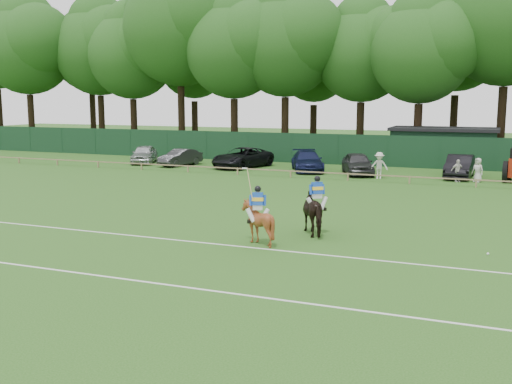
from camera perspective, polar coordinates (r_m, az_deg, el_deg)
The scene contains 20 objects.
ground at distance 23.70m, azimuth -3.86°, elevation -4.33°, with size 160.00×160.00×0.00m, color #1E4C14.
horse_dark at distance 24.13m, azimuth 5.81°, elevation -1.86°, with size 1.00×2.20×1.86m, color black.
horse_chestnut at distance 22.49m, azimuth 0.16°, elevation -2.89°, with size 1.32×1.49×1.64m, color brown.
sedan_silver at distance 50.99m, azimuth -10.60°, elevation 3.57°, with size 1.79×4.44×1.51m, color #B0B2B6.
sedan_grey at distance 48.66m, azimuth -7.23°, elevation 3.29°, with size 1.41×4.04×1.33m, color #2D2E30.
suv_black at distance 46.97m, azimuth -1.31°, elevation 3.29°, with size 2.58×5.60×1.55m, color black.
sedan_navy at distance 44.88m, azimuth 4.90°, elevation 2.95°, with size 2.10×5.16×1.50m, color #13193D.
hatch_grey at distance 43.31m, azimuth 9.65°, elevation 2.69°, with size 1.85×4.60×1.57m, color #323235.
estate_black at distance 43.29m, azimuth 18.83°, elevation 2.32°, with size 1.65×4.75×1.56m, color black.
spectator_left at distance 41.39m, azimuth 11.65°, elevation 2.50°, with size 1.16×0.67×1.79m, color beige.
spectator_mid at distance 41.09m, azimuth 18.63°, elevation 1.94°, with size 0.86×0.36×1.48m, color silver.
spectator_right at distance 41.41m, azimuth 20.37°, elevation 1.97°, with size 0.77×0.50×1.58m, color beige.
rider_dark at distance 23.98m, azimuth 5.85°, elevation 0.02°, with size 0.85×0.65×1.41m.
rider_chestnut at distance 22.34m, azimuth 0.16°, elevation -1.03°, with size 0.98×0.54×2.05m.
polo_ball at distance 22.55m, azimuth 21.22°, elevation -5.51°, with size 0.09×0.09×0.09m, color silver.
pitch_lines at distance 20.70m, azimuth -8.12°, elevation -6.35°, with size 60.00×5.10×0.01m.
pitch_rail at distance 40.33m, azimuth 7.37°, elevation 1.79°, with size 62.10×0.10×0.50m.
perimeter_fence at distance 48.96m, azimuth 10.09°, elevation 3.94°, with size 92.08×0.08×2.50m.
utility_shed at distance 51.04m, azimuth 17.42°, elevation 4.19°, with size 8.40×4.40×3.04m.
tree_row at distance 56.57m, azimuth 13.74°, elevation 3.22°, with size 96.00×12.00×21.00m, color #26561C, non-canonical shape.
Camera 1 is at (10.12, -20.72, 5.46)m, focal length 42.00 mm.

